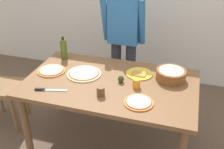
{
  "coord_description": "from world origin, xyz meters",
  "views": [
    {
      "loc": [
        0.64,
        -2.06,
        2.05
      ],
      "look_at": [
        0.0,
        0.05,
        0.81
      ],
      "focal_mm": 43.07,
      "sensor_mm": 36.0,
      "label": 1
    }
  ],
  "objects_px": {
    "person_cook": "(124,35)",
    "cup_orange": "(136,83)",
    "popcorn_bowl": "(171,74)",
    "cup_small_brown": "(101,91)",
    "chef_knife": "(47,90)",
    "olive_oil_bottle": "(64,49)",
    "plate_with_slice": "(139,74)",
    "dining_table": "(110,90)",
    "pizza_raw_on_board": "(84,74)",
    "pizza_second_cooked": "(51,70)",
    "avocado": "(121,79)",
    "pizza_cooked_on_tray": "(139,102)"
  },
  "relations": [
    {
      "from": "pizza_raw_on_board",
      "to": "pizza_cooked_on_tray",
      "type": "distance_m",
      "value": 0.69
    },
    {
      "from": "chef_knife",
      "to": "avocado",
      "type": "height_order",
      "value": "avocado"
    },
    {
      "from": "pizza_second_cooked",
      "to": "cup_orange",
      "type": "relative_size",
      "value": 3.3
    },
    {
      "from": "pizza_raw_on_board",
      "to": "person_cook",
      "type": "bearing_deg",
      "value": 72.85
    },
    {
      "from": "plate_with_slice",
      "to": "cup_orange",
      "type": "height_order",
      "value": "cup_orange"
    },
    {
      "from": "pizza_second_cooked",
      "to": "avocado",
      "type": "distance_m",
      "value": 0.72
    },
    {
      "from": "cup_small_brown",
      "to": "chef_knife",
      "type": "height_order",
      "value": "cup_small_brown"
    },
    {
      "from": "person_cook",
      "to": "cup_orange",
      "type": "relative_size",
      "value": 19.06
    },
    {
      "from": "dining_table",
      "to": "olive_oil_bottle",
      "type": "xyz_separation_m",
      "value": [
        -0.63,
        0.33,
        0.2
      ]
    },
    {
      "from": "dining_table",
      "to": "cup_orange",
      "type": "xyz_separation_m",
      "value": [
        0.25,
        -0.02,
        0.13
      ]
    },
    {
      "from": "plate_with_slice",
      "to": "popcorn_bowl",
      "type": "height_order",
      "value": "popcorn_bowl"
    },
    {
      "from": "dining_table",
      "to": "cup_orange",
      "type": "relative_size",
      "value": 18.82
    },
    {
      "from": "cup_small_brown",
      "to": "chef_knife",
      "type": "bearing_deg",
      "value": -172.43
    },
    {
      "from": "person_cook",
      "to": "olive_oil_bottle",
      "type": "height_order",
      "value": "person_cook"
    },
    {
      "from": "cup_orange",
      "to": "chef_knife",
      "type": "height_order",
      "value": "cup_orange"
    },
    {
      "from": "pizza_second_cooked",
      "to": "cup_orange",
      "type": "distance_m",
      "value": 0.88
    },
    {
      "from": "cup_orange",
      "to": "avocado",
      "type": "relative_size",
      "value": 1.21
    },
    {
      "from": "cup_small_brown",
      "to": "person_cook",
      "type": "bearing_deg",
      "value": 93.55
    },
    {
      "from": "person_cook",
      "to": "chef_knife",
      "type": "distance_m",
      "value": 1.16
    },
    {
      "from": "cup_orange",
      "to": "dining_table",
      "type": "bearing_deg",
      "value": 174.67
    },
    {
      "from": "plate_with_slice",
      "to": "cup_small_brown",
      "type": "relative_size",
      "value": 3.06
    },
    {
      "from": "pizza_cooked_on_tray",
      "to": "dining_table",
      "type": "bearing_deg",
      "value": 141.1
    },
    {
      "from": "popcorn_bowl",
      "to": "plate_with_slice",
      "type": "bearing_deg",
      "value": 178.85
    },
    {
      "from": "pizza_cooked_on_tray",
      "to": "cup_orange",
      "type": "distance_m",
      "value": 0.25
    },
    {
      "from": "dining_table",
      "to": "chef_knife",
      "type": "bearing_deg",
      "value": -148.07
    },
    {
      "from": "olive_oil_bottle",
      "to": "popcorn_bowl",
      "type": "bearing_deg",
      "value": -5.93
    },
    {
      "from": "pizza_cooked_on_tray",
      "to": "pizza_second_cooked",
      "type": "relative_size",
      "value": 0.89
    },
    {
      "from": "dining_table",
      "to": "olive_oil_bottle",
      "type": "distance_m",
      "value": 0.74
    },
    {
      "from": "popcorn_bowl",
      "to": "cup_small_brown",
      "type": "relative_size",
      "value": 3.29
    },
    {
      "from": "cup_orange",
      "to": "avocado",
      "type": "bearing_deg",
      "value": 165.65
    },
    {
      "from": "chef_knife",
      "to": "person_cook",
      "type": "bearing_deg",
      "value": 68.43
    },
    {
      "from": "popcorn_bowl",
      "to": "cup_orange",
      "type": "distance_m",
      "value": 0.36
    },
    {
      "from": "dining_table",
      "to": "person_cook",
      "type": "height_order",
      "value": "person_cook"
    },
    {
      "from": "pizza_second_cooked",
      "to": "pizza_raw_on_board",
      "type": "bearing_deg",
      "value": 6.22
    },
    {
      "from": "pizza_second_cooked",
      "to": "cup_orange",
      "type": "xyz_separation_m",
      "value": [
        0.88,
        -0.04,
        0.03
      ]
    },
    {
      "from": "popcorn_bowl",
      "to": "avocado",
      "type": "relative_size",
      "value": 4.0
    },
    {
      "from": "person_cook",
      "to": "pizza_raw_on_board",
      "type": "distance_m",
      "value": 0.75
    },
    {
      "from": "dining_table",
      "to": "person_cook",
      "type": "xyz_separation_m",
      "value": [
        -0.07,
        0.76,
        0.27
      ]
    },
    {
      "from": "dining_table",
      "to": "pizza_second_cooked",
      "type": "bearing_deg",
      "value": 178.09
    },
    {
      "from": "olive_oil_bottle",
      "to": "cup_small_brown",
      "type": "distance_m",
      "value": 0.84
    },
    {
      "from": "cup_orange",
      "to": "pizza_cooked_on_tray",
      "type": "bearing_deg",
      "value": -73.19
    },
    {
      "from": "person_cook",
      "to": "cup_orange",
      "type": "bearing_deg",
      "value": -67.35
    },
    {
      "from": "pizza_cooked_on_tray",
      "to": "cup_small_brown",
      "type": "height_order",
      "value": "cup_small_brown"
    },
    {
      "from": "popcorn_bowl",
      "to": "cup_small_brown",
      "type": "distance_m",
      "value": 0.71
    },
    {
      "from": "olive_oil_bottle",
      "to": "pizza_raw_on_board",
      "type": "bearing_deg",
      "value": -38.41
    },
    {
      "from": "plate_with_slice",
      "to": "popcorn_bowl",
      "type": "relative_size",
      "value": 0.93
    },
    {
      "from": "plate_with_slice",
      "to": "chef_knife",
      "type": "xyz_separation_m",
      "value": [
        -0.72,
        -0.52,
        -0.0
      ]
    },
    {
      "from": "pizza_cooked_on_tray",
      "to": "pizza_second_cooked",
      "type": "bearing_deg",
      "value": 163.45
    },
    {
      "from": "olive_oil_bottle",
      "to": "plate_with_slice",
      "type": "bearing_deg",
      "value": -7.6
    },
    {
      "from": "cup_small_brown",
      "to": "avocado",
      "type": "height_order",
      "value": "cup_small_brown"
    }
  ]
}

